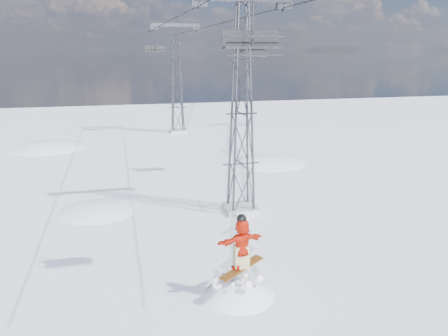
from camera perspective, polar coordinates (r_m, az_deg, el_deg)
The scene contains 9 objects.
ground at distance 17.57m, azimuth 7.01°, elevation -14.84°, with size 120.00×120.00×0.00m, color white.
snow_terrain at distance 39.88m, azimuth -11.32°, elevation -12.55°, with size 39.00×37.00×22.00m.
lift_tower_near at distance 23.31m, azimuth 2.32°, elevation 7.04°, with size 5.20×1.80×11.43m.
lift_tower_far at distance 47.71m, azimuth -6.19°, elevation 11.11°, with size 5.20×1.80×11.43m.
haul_cables at distance 34.34m, azimuth -3.20°, elevation 18.63°, with size 4.46×51.00×0.06m.
snowboarder_jump at distance 17.70m, azimuth 1.93°, elevation -20.66°, with size 4.40×4.40×7.23m.
lift_chair_near at distance 14.14m, azimuth 3.69°, elevation 16.22°, with size 1.84×0.53×2.28m.
lift_chair_mid at distance 29.20m, azimuth 3.46°, elevation 15.26°, with size 2.04×0.59×2.53m.
lift_chair_far at distance 47.05m, azimuth -9.00°, elevation 15.05°, with size 2.04×0.59×2.53m.
Camera 1 is at (-5.62, -14.16, 8.75)m, focal length 35.00 mm.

